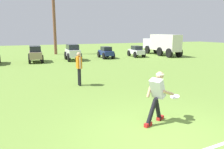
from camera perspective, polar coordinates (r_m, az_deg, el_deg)
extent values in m
plane|color=olive|center=(5.65, 13.12, -15.29)|extent=(80.00, 80.00, 0.00)
cylinder|color=black|center=(6.30, 11.84, -8.83)|extent=(0.37, 0.25, 0.72)
cube|color=red|center=(6.54, 12.48, -11.01)|extent=(0.28, 0.20, 0.10)
cylinder|color=black|center=(6.05, 10.30, -9.62)|extent=(0.45, 0.29, 0.69)
cube|color=red|center=(6.05, 9.41, -12.76)|extent=(0.28, 0.20, 0.10)
cube|color=silver|center=(6.07, 11.78, -3.56)|extent=(0.49, 0.47, 0.58)
sphere|color=tan|center=(6.08, 12.40, -0.23)|extent=(0.28, 0.28, 0.21)
cylinder|color=white|center=(6.08, 12.41, 0.05)|extent=(0.28, 0.28, 0.03)
cylinder|color=tan|center=(6.26, 14.47, -4.66)|extent=(0.55, 0.31, 0.27)
cylinder|color=tan|center=(6.14, 9.93, -3.62)|extent=(0.29, 0.19, 0.49)
cylinder|color=white|center=(6.62, 16.09, -5.56)|extent=(0.34, 0.34, 0.08)
cylinder|color=black|center=(10.23, -8.38, -0.71)|extent=(0.11, 0.11, 0.82)
cylinder|color=black|center=(10.40, -8.65, -0.52)|extent=(0.11, 0.11, 0.82)
cube|color=orange|center=(10.20, -8.63, 3.13)|extent=(0.21, 0.35, 0.54)
cylinder|color=tan|center=(10.00, -8.30, 3.03)|extent=(0.07, 0.07, 0.52)
cylinder|color=tan|center=(10.40, -8.94, 3.32)|extent=(0.07, 0.07, 0.52)
sphere|color=tan|center=(10.16, -8.69, 5.19)|extent=(0.21, 0.21, 0.20)
cube|color=#998466|center=(19.24, -19.37, 4.88)|extent=(1.04, 2.43, 0.55)
cube|color=#1E232B|center=(19.35, -19.48, 6.41)|extent=(0.91, 1.83, 0.46)
cylinder|color=black|center=(20.10, -20.76, 4.24)|extent=(0.20, 0.67, 0.66)
cylinder|color=black|center=(20.12, -18.02, 4.42)|extent=(0.20, 0.67, 0.66)
cylinder|color=black|center=(18.43, -20.73, 3.68)|extent=(0.20, 0.67, 0.66)
cylinder|color=black|center=(18.46, -17.75, 3.88)|extent=(0.20, 0.67, 0.66)
cube|color=silver|center=(19.60, -10.23, 5.59)|extent=(1.05, 2.38, 0.60)
cube|color=#1E232B|center=(19.61, -10.31, 7.12)|extent=(0.91, 1.57, 0.44)
cylinder|color=black|center=(20.31, -11.99, 4.86)|extent=(0.20, 0.72, 0.72)
cylinder|color=black|center=(20.48, -9.27, 5.01)|extent=(0.20, 0.72, 0.72)
cylinder|color=black|center=(18.78, -11.22, 4.40)|extent=(0.20, 0.72, 0.72)
cylinder|color=black|center=(18.97, -8.30, 4.56)|extent=(0.20, 0.72, 0.72)
cube|color=navy|center=(20.94, -1.62, 5.69)|extent=(0.97, 2.23, 0.42)
cube|color=#1E232B|center=(20.82, -1.54, 6.77)|extent=(0.83, 1.12, 0.38)
cylinder|color=black|center=(21.55, -3.43, 5.27)|extent=(0.20, 0.61, 0.60)
cylinder|color=black|center=(21.84, -1.17, 5.36)|extent=(0.20, 0.61, 0.60)
cylinder|color=black|center=(20.10, -2.11, 4.86)|extent=(0.20, 0.61, 0.60)
cylinder|color=black|center=(20.40, 0.29, 4.96)|extent=(0.20, 0.61, 0.60)
cube|color=silver|center=(22.25, 6.34, 5.95)|extent=(1.04, 2.26, 0.42)
cube|color=#1E232B|center=(22.13, 6.47, 6.96)|extent=(0.86, 1.15, 0.38)
cylinder|color=black|center=(22.79, 4.47, 5.57)|extent=(0.22, 0.61, 0.60)
cylinder|color=black|center=(23.15, 6.53, 5.62)|extent=(0.22, 0.61, 0.60)
cylinder|color=black|center=(21.39, 6.11, 5.18)|extent=(0.22, 0.61, 0.60)
cylinder|color=black|center=(21.78, 8.26, 5.24)|extent=(0.22, 0.61, 0.60)
cube|color=silver|center=(26.18, 10.02, 7.96)|extent=(1.12, 1.74, 1.15)
cube|color=silver|center=(23.67, 13.67, 8.11)|extent=(1.31, 4.24, 1.65)
cylinder|color=black|center=(25.64, 9.23, 6.41)|extent=(0.28, 0.91, 0.90)
cylinder|color=black|center=(26.23, 11.44, 6.44)|extent=(0.28, 0.91, 0.90)
cylinder|color=black|center=(23.42, 12.39, 5.87)|extent=(0.28, 0.91, 0.90)
cylinder|color=black|center=(24.06, 14.71, 5.90)|extent=(0.28, 0.91, 0.90)
cylinder|color=black|center=(22.05, 14.71, 5.45)|extent=(0.28, 0.91, 0.90)
cylinder|color=black|center=(22.73, 17.09, 5.49)|extent=(0.28, 0.91, 0.90)
cylinder|color=brown|center=(25.35, -14.87, 13.59)|extent=(0.33, 0.33, 7.49)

